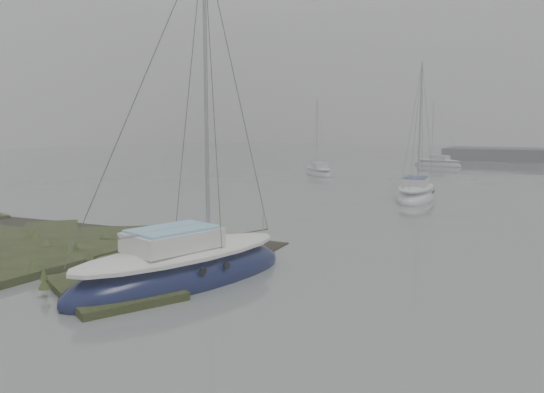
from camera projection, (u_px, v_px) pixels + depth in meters
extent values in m
plane|color=slate|center=(414.00, 181.00, 39.74)|extent=(160.00, 160.00, 0.00)
ellipsoid|color=#0F1539|center=(183.00, 277.00, 13.99)|extent=(3.84, 7.12, 1.65)
ellipsoid|color=silver|center=(183.00, 253.00, 13.90)|extent=(3.19, 6.17, 0.47)
cube|color=silver|center=(173.00, 240.00, 13.64)|extent=(1.98, 2.61, 0.48)
cube|color=#86C2E3|center=(173.00, 229.00, 13.61)|extent=(1.84, 2.40, 0.08)
cylinder|color=#939399|center=(206.00, 91.00, 13.98)|extent=(0.11, 0.11, 7.75)
cylinder|color=#939399|center=(167.00, 230.00, 13.47)|extent=(0.76, 2.65, 0.09)
ellipsoid|color=silver|center=(416.00, 198.00, 29.85)|extent=(2.64, 6.05, 1.42)
ellipsoid|color=silver|center=(416.00, 188.00, 29.77)|extent=(2.16, 5.25, 0.40)
cube|color=silver|center=(416.00, 182.00, 29.49)|extent=(1.49, 2.15, 0.42)
cube|color=navy|center=(416.00, 178.00, 29.46)|extent=(1.39, 1.97, 0.07)
cylinder|color=#939399|center=(420.00, 122.00, 29.98)|extent=(0.09, 0.09, 6.69)
cylinder|color=#939399|center=(415.00, 178.00, 29.31)|extent=(0.37, 2.33, 0.08)
ellipsoid|color=silver|center=(319.00, 174.00, 44.74)|extent=(4.51, 4.78, 1.20)
ellipsoid|color=silver|center=(319.00, 168.00, 44.67)|extent=(3.85, 4.09, 0.34)
cube|color=silver|center=(319.00, 165.00, 44.43)|extent=(1.92, 1.98, 0.35)
cube|color=#B1B6BE|center=(319.00, 163.00, 44.40)|extent=(1.78, 1.82, 0.06)
cylinder|color=#939399|center=(317.00, 132.00, 44.89)|extent=(0.08, 0.08, 5.66)
cylinder|color=#939399|center=(320.00, 163.00, 44.27)|extent=(1.37, 1.52, 0.06)
ellipsoid|color=silver|center=(437.00, 165.00, 55.16)|extent=(5.48, 3.04, 1.27)
ellipsoid|color=white|center=(438.00, 160.00, 55.10)|extent=(4.74, 2.53, 0.36)
cube|color=white|center=(440.00, 157.00, 54.90)|extent=(2.02, 1.55, 0.37)
cube|color=#AEB3B9|center=(440.00, 155.00, 54.87)|extent=(1.86, 1.44, 0.06)
cylinder|color=#939399|center=(433.00, 129.00, 55.14)|extent=(0.08, 0.08, 5.95)
cylinder|color=#939399|center=(441.00, 155.00, 54.77)|extent=(2.03, 0.62, 0.07)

